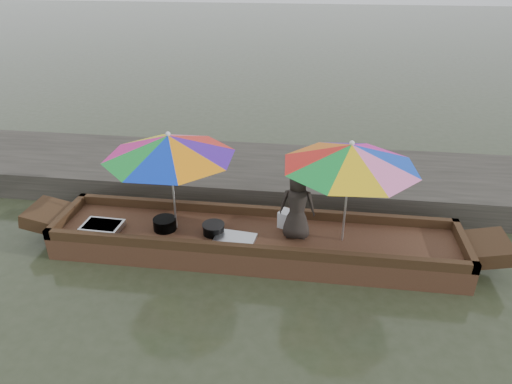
# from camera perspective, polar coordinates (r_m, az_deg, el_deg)

# --- Properties ---
(water) EXTENTS (80.00, 80.00, 0.00)m
(water) POSITION_cam_1_polar(r_m,az_deg,el_deg) (7.07, -0.11, -7.57)
(water) COLOR #2F3621
(water) RESTS_ON ground
(dock) EXTENTS (22.00, 2.20, 0.50)m
(dock) POSITION_cam_1_polar(r_m,az_deg,el_deg) (8.84, 1.86, 1.94)
(dock) COLOR #2D2B26
(dock) RESTS_ON ground
(boat_hull) EXTENTS (6.09, 1.20, 0.35)m
(boat_hull) POSITION_cam_1_polar(r_m,az_deg,el_deg) (6.97, -0.11, -6.40)
(boat_hull) COLOR #3C2617
(boat_hull) RESTS_ON water
(cooking_pot) EXTENTS (0.35, 0.35, 0.18)m
(cooking_pot) POSITION_cam_1_polar(r_m,az_deg,el_deg) (7.07, -11.33, -3.93)
(cooking_pot) COLOR black
(cooking_pot) RESTS_ON boat_hull
(tray_crayfish) EXTENTS (0.60, 0.43, 0.09)m
(tray_crayfish) POSITION_cam_1_polar(r_m,az_deg,el_deg) (7.33, -18.65, -4.14)
(tray_crayfish) COLOR silver
(tray_crayfish) RESTS_ON boat_hull
(tray_scallop) EXTENTS (0.63, 0.47, 0.06)m
(tray_scallop) POSITION_cam_1_polar(r_m,az_deg,el_deg) (6.68, -2.69, -5.99)
(tray_scallop) COLOR silver
(tray_scallop) RESTS_ON boat_hull
(charcoal_grill) EXTENTS (0.32, 0.32, 0.15)m
(charcoal_grill) POSITION_cam_1_polar(r_m,az_deg,el_deg) (6.86, -5.33, -4.66)
(charcoal_grill) COLOR black
(charcoal_grill) RESTS_ON boat_hull
(supply_bag) EXTENTS (0.35, 0.31, 0.26)m
(supply_bag) POSITION_cam_1_polar(r_m,az_deg,el_deg) (6.98, 4.10, -3.45)
(supply_bag) COLOR silver
(supply_bag) RESTS_ON boat_hull
(vendor) EXTENTS (0.53, 0.35, 1.07)m
(vendor) POSITION_cam_1_polar(r_m,az_deg,el_deg) (6.56, 5.18, -1.61)
(vendor) COLOR black
(vendor) RESTS_ON boat_hull
(umbrella_bow) EXTENTS (2.49, 2.49, 1.55)m
(umbrella_bow) POSITION_cam_1_polar(r_m,az_deg,el_deg) (6.75, -10.40, 1.20)
(umbrella_bow) COLOR red
(umbrella_bow) RESTS_ON boat_hull
(umbrella_stern) EXTENTS (2.38, 2.38, 1.55)m
(umbrella_stern) POSITION_cam_1_polar(r_m,az_deg,el_deg) (6.46, 11.28, -0.15)
(umbrella_stern) COLOR blue
(umbrella_stern) RESTS_ON boat_hull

